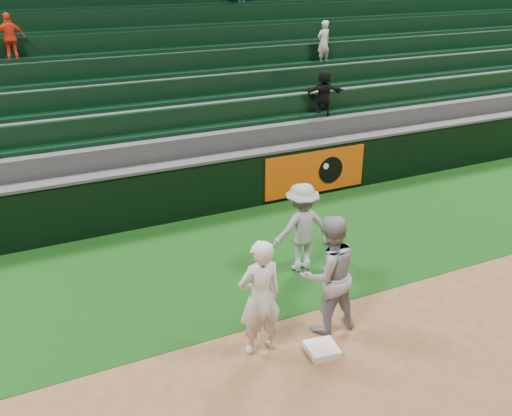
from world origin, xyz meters
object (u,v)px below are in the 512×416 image
Objects in this scene: first_baseman at (260,298)px; baserunner at (329,274)px; base_coach at (302,227)px; first_base at (322,349)px.

first_baseman is 0.95× the size of baserunner.
baserunner is at bearing 73.22° from base_coach.
first_base is 0.24× the size of first_baseman.
first_baseman is at bearing 4.04° from baserunner.
first_base is at bearing 54.56° from baserunner.
first_baseman reaches higher than base_coach.
first_baseman is (-0.78, 0.43, 0.83)m from first_base.
first_base is 0.23× the size of baserunner.
baserunner is (0.36, 0.48, 0.88)m from first_base.
first_base is 0.26× the size of base_coach.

